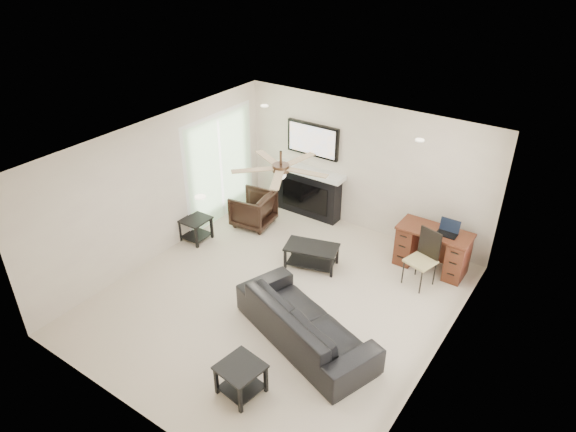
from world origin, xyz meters
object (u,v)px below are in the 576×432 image
at_px(fireplace_unit, 309,172).
at_px(coffee_table, 311,256).
at_px(armchair, 253,209).
at_px(sofa, 305,322).
at_px(desk, 432,249).

bearing_deg(fireplace_unit, coffee_table, -55.53).
xyz_separation_m(armchair, fireplace_unit, (0.66, 0.96, 0.62)).
relative_size(sofa, fireplace_unit, 1.20).
height_order(sofa, armchair, armchair).
bearing_deg(coffee_table, sofa, -77.01).
bearing_deg(armchair, fireplace_unit, 137.55).
height_order(armchair, coffee_table, armchair).
xyz_separation_m(sofa, desk, (0.83, 2.71, 0.05)).
distance_m(sofa, coffee_table, 1.84).
xyz_separation_m(coffee_table, desk, (1.73, 1.11, 0.18)).
relative_size(coffee_table, fireplace_unit, 0.47).
distance_m(sofa, armchair, 3.37).
bearing_deg(armchair, coffee_table, 64.13).
xyz_separation_m(fireplace_unit, desk, (2.76, -0.40, -0.57)).
xyz_separation_m(armchair, desk, (3.43, 0.56, 0.04)).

